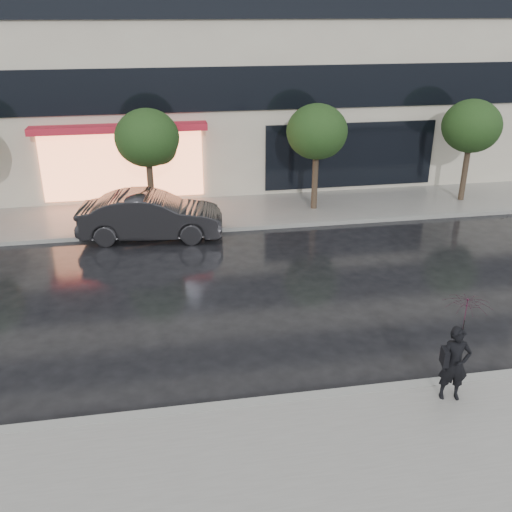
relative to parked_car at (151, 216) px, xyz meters
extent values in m
plane|color=black|center=(3.04, -8.30, -0.77)|extent=(120.00, 120.00, 0.00)
cube|color=slate|center=(3.04, -11.55, -0.71)|extent=(60.00, 4.50, 0.12)
cube|color=slate|center=(3.04, 1.95, -0.71)|extent=(60.00, 3.50, 0.12)
cube|color=gray|center=(3.04, -9.30, -0.70)|extent=(60.00, 0.25, 0.14)
cube|color=gray|center=(3.04, 0.20, -0.70)|extent=(60.00, 0.25, 0.14)
cube|color=black|center=(3.04, 3.64, 3.53)|extent=(28.00, 0.12, 1.60)
cube|color=#FF8C59|center=(-0.96, 3.62, 0.83)|extent=(6.00, 0.10, 2.60)
cube|color=red|center=(-0.96, 3.29, 2.28)|extent=(6.40, 0.70, 0.25)
cube|color=black|center=(8.04, 3.64, 0.83)|extent=(7.00, 0.10, 2.60)
cylinder|color=#33261C|center=(0.04, 1.70, 0.33)|extent=(0.22, 0.22, 2.20)
ellipsoid|color=black|center=(0.04, 1.70, 2.23)|extent=(2.20, 2.20, 1.98)
sphere|color=black|center=(0.44, 1.90, 1.83)|extent=(1.20, 1.20, 1.20)
cylinder|color=#33261C|center=(6.04, 1.70, 0.33)|extent=(0.22, 0.22, 2.20)
ellipsoid|color=black|center=(6.04, 1.70, 2.23)|extent=(2.20, 2.20, 1.98)
sphere|color=black|center=(6.44, 1.90, 1.83)|extent=(1.20, 1.20, 1.20)
cylinder|color=#33261C|center=(12.04, 1.70, 0.33)|extent=(0.22, 0.22, 2.20)
ellipsoid|color=black|center=(12.04, 1.70, 2.23)|extent=(2.20, 2.20, 1.98)
sphere|color=black|center=(12.44, 1.90, 1.83)|extent=(1.20, 1.20, 1.20)
imported|color=#232325|center=(0.00, 0.00, 0.00)|extent=(4.84, 2.14, 1.54)
imported|color=black|center=(5.63, -9.80, 0.12)|extent=(0.63, 0.48, 1.55)
imported|color=#370A1F|center=(5.68, -9.81, 1.14)|extent=(1.03, 1.05, 0.80)
cylinder|color=black|center=(5.68, -9.81, 0.69)|extent=(0.02, 0.02, 0.77)
cube|color=black|center=(5.40, -9.80, 0.31)|extent=(0.16, 0.30, 0.33)
camera|label=1|loc=(0.34, -18.09, 6.34)|focal=40.00mm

